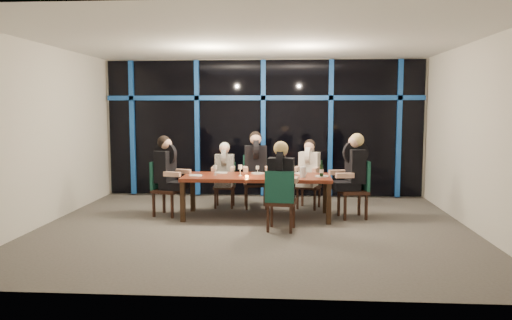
% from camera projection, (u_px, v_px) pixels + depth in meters
% --- Properties ---
extents(room, '(7.04, 7.00, 3.02)m').
position_uv_depth(room, '(253.00, 103.00, 7.90)').
color(room, '#5E5953').
rests_on(room, ground).
extents(window_wall, '(6.86, 0.43, 2.94)m').
position_uv_depth(window_wall, '(264.00, 126.00, 10.86)').
color(window_wall, black).
rests_on(window_wall, ground).
extents(dining_table, '(2.60, 1.00, 0.75)m').
position_uv_depth(dining_table, '(257.00, 179.00, 8.84)').
color(dining_table, maroon).
rests_on(dining_table, ground).
extents(chair_far_left, '(0.41, 0.41, 0.87)m').
position_uv_depth(chair_far_left, '(225.00, 182.00, 9.83)').
color(chair_far_left, black).
rests_on(chair_far_left, ground).
extents(chair_far_mid, '(0.53, 0.53, 1.02)m').
position_uv_depth(chair_far_mid, '(255.00, 178.00, 9.77)').
color(chair_far_mid, black).
rests_on(chair_far_mid, ground).
extents(chair_far_right, '(0.53, 0.53, 0.91)m').
position_uv_depth(chair_far_right, '(310.00, 182.00, 9.72)').
color(chair_far_right, black).
rests_on(chair_far_right, ground).
extents(chair_end_left, '(0.56, 0.56, 0.99)m').
position_uv_depth(chair_end_left, '(163.00, 185.00, 9.03)').
color(chair_end_left, black).
rests_on(chair_end_left, ground).
extents(chair_end_right, '(0.56, 0.56, 1.03)m').
position_uv_depth(chair_end_right, '(358.00, 186.00, 8.81)').
color(chair_end_right, black).
rests_on(chair_end_right, ground).
extents(chair_near_mid, '(0.51, 0.51, 0.97)m').
position_uv_depth(chair_near_mid, '(280.00, 197.00, 7.83)').
color(chair_near_mid, black).
rests_on(chair_near_mid, ground).
extents(diner_far_left, '(0.43, 0.54, 0.85)m').
position_uv_depth(diner_far_left, '(224.00, 165.00, 9.72)').
color(diner_far_left, black).
rests_on(diner_far_left, ground).
extents(diner_far_mid, '(0.54, 0.66, 0.99)m').
position_uv_depth(diner_far_mid, '(256.00, 158.00, 9.64)').
color(diner_far_mid, black).
rests_on(diner_far_mid, ground).
extents(diner_far_right, '(0.54, 0.62, 0.89)m').
position_uv_depth(diner_far_right, '(309.00, 164.00, 9.61)').
color(diner_far_right, silver).
rests_on(diner_far_right, ground).
extents(diner_end_left, '(0.67, 0.57, 0.96)m').
position_uv_depth(diner_end_left, '(167.00, 164.00, 8.96)').
color(diner_end_left, black).
rests_on(diner_end_left, ground).
extents(diner_end_right, '(0.68, 0.56, 1.00)m').
position_uv_depth(diner_end_right, '(353.00, 163.00, 8.75)').
color(diner_end_right, black).
rests_on(diner_end_right, ground).
extents(diner_near_mid, '(0.52, 0.63, 0.95)m').
position_uv_depth(diner_near_mid, '(281.00, 172.00, 7.87)').
color(diner_near_mid, black).
rests_on(diner_near_mid, ground).
extents(plate_far_left, '(0.24, 0.24, 0.01)m').
position_uv_depth(plate_far_left, '(221.00, 173.00, 9.17)').
color(plate_far_left, white).
rests_on(plate_far_left, dining_table).
extents(plate_far_mid, '(0.24, 0.24, 0.01)m').
position_uv_depth(plate_far_mid, '(258.00, 173.00, 9.10)').
color(plate_far_mid, white).
rests_on(plate_far_mid, dining_table).
extents(plate_far_right, '(0.24, 0.24, 0.01)m').
position_uv_depth(plate_far_right, '(301.00, 173.00, 9.10)').
color(plate_far_right, white).
rests_on(plate_far_right, dining_table).
extents(plate_end_left, '(0.24, 0.24, 0.01)m').
position_uv_depth(plate_end_left, '(196.00, 175.00, 8.80)').
color(plate_end_left, white).
rests_on(plate_end_left, dining_table).
extents(plate_end_right, '(0.24, 0.24, 0.01)m').
position_uv_depth(plate_end_right, '(322.00, 176.00, 8.71)').
color(plate_end_right, white).
rests_on(plate_end_right, dining_table).
extents(plate_near_mid, '(0.24, 0.24, 0.01)m').
position_uv_depth(plate_near_mid, '(286.00, 178.00, 8.44)').
color(plate_near_mid, white).
rests_on(plate_near_mid, dining_table).
extents(wine_bottle, '(0.07, 0.07, 0.30)m').
position_uv_depth(wine_bottle, '(322.00, 171.00, 8.62)').
color(wine_bottle, black).
rests_on(wine_bottle, dining_table).
extents(water_pitcher, '(0.11, 0.10, 0.18)m').
position_uv_depth(water_pitcher, '(303.00, 172.00, 8.61)').
color(water_pitcher, white).
rests_on(water_pitcher, dining_table).
extents(tea_light, '(0.05, 0.05, 0.03)m').
position_uv_depth(tea_light, '(247.00, 176.00, 8.64)').
color(tea_light, '#FEA34C').
rests_on(tea_light, dining_table).
extents(wine_glass_a, '(0.08, 0.08, 0.19)m').
position_uv_depth(wine_glass_a, '(240.00, 168.00, 8.81)').
color(wine_glass_a, silver).
rests_on(wine_glass_a, dining_table).
extents(wine_glass_b, '(0.06, 0.06, 0.16)m').
position_uv_depth(wine_glass_b, '(257.00, 168.00, 8.99)').
color(wine_glass_b, silver).
rests_on(wine_glass_b, dining_table).
extents(wine_glass_c, '(0.07, 0.07, 0.18)m').
position_uv_depth(wine_glass_c, '(286.00, 168.00, 8.80)').
color(wine_glass_c, white).
rests_on(wine_glass_c, dining_table).
extents(wine_glass_d, '(0.07, 0.07, 0.18)m').
position_uv_depth(wine_glass_d, '(215.00, 168.00, 8.90)').
color(wine_glass_d, silver).
rests_on(wine_glass_d, dining_table).
extents(wine_glass_e, '(0.07, 0.07, 0.17)m').
position_uv_depth(wine_glass_e, '(304.00, 168.00, 8.97)').
color(wine_glass_e, silver).
rests_on(wine_glass_e, dining_table).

